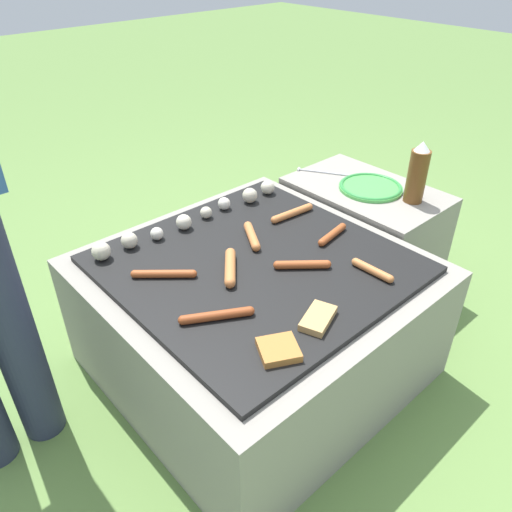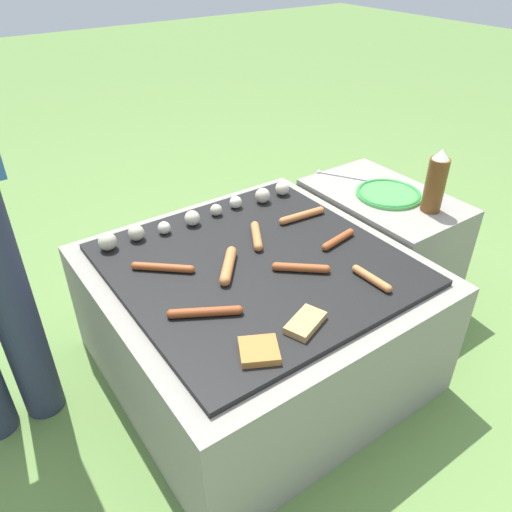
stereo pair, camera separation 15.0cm
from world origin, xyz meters
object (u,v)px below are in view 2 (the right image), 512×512
(plate_colorful, at_px, (388,194))
(condiment_bottle, at_px, (436,182))
(sausage_front_center, at_px, (302,216))
(fork_utensil, at_px, (340,175))

(plate_colorful, relative_size, condiment_bottle, 1.06)
(sausage_front_center, relative_size, plate_colorful, 0.76)
(plate_colorful, relative_size, fork_utensil, 1.29)
(sausage_front_center, relative_size, fork_utensil, 0.97)
(fork_utensil, bearing_deg, sausage_front_center, -152.37)
(condiment_bottle, bearing_deg, sausage_front_center, 152.53)
(plate_colorful, bearing_deg, condiment_bottle, -77.82)
(plate_colorful, xyz_separation_m, condiment_bottle, (0.04, -0.16, 0.10))
(condiment_bottle, distance_m, fork_utensil, 0.42)
(sausage_front_center, distance_m, condiment_bottle, 0.48)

